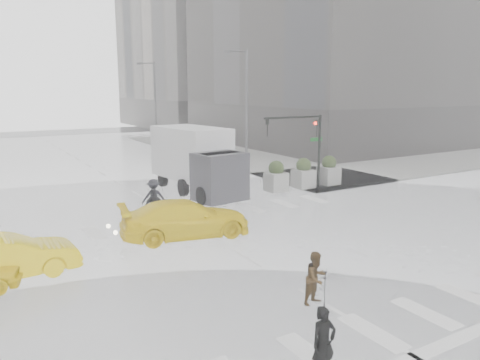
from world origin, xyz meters
TOP-DOWN VIEW (x-y plane):
  - ground at (0.00, 0.00)m, footprint 120.00×120.00m
  - sidewalk_ne at (19.50, 17.50)m, footprint 35.00×35.00m
  - building_ne_far at (29.00, 56.00)m, footprint 26.05×26.05m
  - road_markings at (0.00, 0.00)m, footprint 18.00×48.00m
  - traffic_signal_pole at (9.01, 8.01)m, footprint 4.45×0.42m
  - street_lamp_near at (10.87, 18.00)m, footprint 2.15×0.22m
  - street_lamp_far at (10.87, 38.00)m, footprint 2.15×0.22m
  - planter_west at (7.00, 8.20)m, footprint 1.10×1.10m
  - planter_mid at (9.00, 8.20)m, footprint 1.10×1.10m
  - planter_east at (11.00, 8.20)m, footprint 1.10×1.10m
  - pedestrian_black at (-2.33, -6.80)m, footprint 1.03×1.05m
  - pedestrian_brown at (-0.19, -4.00)m, footprint 0.86×0.73m
  - pedestrian_far_a at (-1.28, 5.98)m, footprint 1.00×0.67m
  - pedestrian_far_b at (-0.75, 7.41)m, footprint 1.25×0.85m
  - taxi_mid at (-7.55, 2.40)m, footprint 4.45×1.79m
  - taxi_rear at (-0.84, 3.47)m, footprint 4.99×2.93m
  - box_truck at (3.26, 10.72)m, footprint 2.67×7.11m

SIDE VIEW (x-z plane):
  - ground at x=0.00m, z-range 0.00..0.00m
  - road_markings at x=0.00m, z-range 0.00..0.01m
  - sidewalk_ne at x=19.50m, z-range 0.00..0.15m
  - taxi_mid at x=-7.55m, z-range 0.00..1.44m
  - taxi_rear at x=-0.84m, z-range 0.00..1.54m
  - pedestrian_brown at x=-0.19m, z-range 0.00..1.54m
  - pedestrian_far_a at x=-1.28m, z-range 0.00..1.61m
  - pedestrian_far_b at x=-0.75m, z-range 0.00..1.77m
  - planter_west at x=7.00m, z-range 0.08..1.88m
  - planter_mid at x=9.00m, z-range 0.08..1.88m
  - planter_east at x=11.00m, z-range 0.08..1.88m
  - pedestrian_black at x=-2.33m, z-range 0.42..2.85m
  - box_truck at x=3.26m, z-range 0.13..3.90m
  - traffic_signal_pole at x=9.01m, z-range 0.97..5.47m
  - street_lamp_near at x=10.87m, z-range 0.45..9.45m
  - street_lamp_far at x=10.87m, z-range 0.45..9.45m
  - building_ne_far at x=29.00m, z-range -1.73..34.27m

